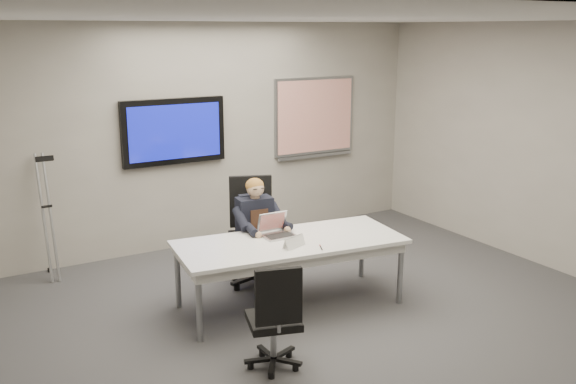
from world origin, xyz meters
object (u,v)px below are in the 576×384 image
office_chair_far (253,251)px  office_chair_near (275,336)px  seated_person (262,247)px  laptop (276,230)px  conference_table (290,248)px

office_chair_far → office_chair_near: 1.87m
office_chair_near → seated_person: bearing=-97.8°
office_chair_near → laptop: office_chair_near is taller
conference_table → office_chair_far: bearing=100.3°
conference_table → office_chair_near: 1.29m
conference_table → seated_person: bearing=104.1°
seated_person → laptop: seated_person is taller
office_chair_far → laptop: (0.00, -0.52, 0.38)m
conference_table → office_chair_near: (-0.74, -1.01, -0.32)m
office_chair_near → seated_person: size_ratio=0.77×
office_chair_near → office_chair_far: bearing=-95.3°
seated_person → laptop: size_ratio=3.75×
laptop → office_chair_near: bearing=-120.3°
laptop → seated_person: bearing=93.7°
office_chair_far → laptop: bearing=-68.2°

